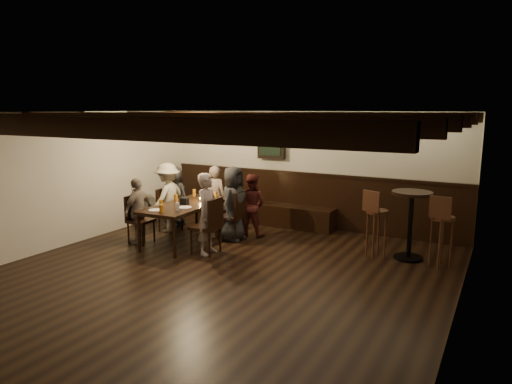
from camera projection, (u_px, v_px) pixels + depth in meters
The scene contains 27 objects.
room at pixel (267, 183), 8.59m from camera, with size 7.00×7.00×7.00m.
dining_table at pixel (186, 207), 8.44m from camera, with size 0.97×1.96×0.72m.
chair_left_near at pixel (170, 218), 9.21m from camera, with size 0.42×0.42×0.87m.
chair_left_far at pixel (140, 228), 8.41m from camera, with size 0.43×0.43×0.89m.
chair_right_near at pixel (232, 225), 8.59m from camera, with size 0.45×0.45×0.94m.
chair_right_far at pixel (207, 236), 7.79m from camera, with size 0.47×0.47×0.97m.
person_bench_left at pixel (175, 196), 9.62m from camera, with size 0.62×0.40×1.26m, color #28282B.
person_bench_centre at pixel (215, 197), 9.37m from camera, with size 0.48×0.31×1.31m, color gray.
person_bench_right at pixel (251, 205), 8.86m from camera, with size 0.59×0.46×1.22m, color #501D1B.
person_left_near at pixel (168, 197), 9.15m from camera, with size 0.90×0.52×1.39m, color #AAA490.
person_left_far at pixel (138, 211), 8.37m from camera, with size 0.71×0.30×1.21m, color slate.
person_right_near at pixel (233, 204), 8.50m from camera, with size 0.69×0.45×1.41m, color #232426.
person_right_far at pixel (208, 214), 7.71m from camera, with size 0.51×0.33×1.40m, color #A5948C.
pint_a at pixel (194, 193), 9.15m from camera, with size 0.07×0.07×0.14m, color #BF7219.
pint_b at pixel (216, 195), 8.88m from camera, with size 0.07×0.07×0.14m, color #BF7219.
pint_c at pixel (176, 198), 8.63m from camera, with size 0.07×0.07×0.14m, color #BF7219.
pint_d at pixel (206, 200), 8.46m from camera, with size 0.07×0.07×0.14m, color silver.
pint_e at pixel (161, 204), 8.11m from camera, with size 0.07×0.07×0.14m, color #BF7219.
pint_f at pixel (177, 207), 7.84m from camera, with size 0.07×0.07×0.14m, color silver.
pint_g at pixel (161, 209), 7.68m from camera, with size 0.07×0.07×0.14m, color #BF7219.
plate_near at pixel (156, 210), 7.87m from camera, with size 0.24×0.24×0.01m, color white.
plate_far at pixel (185, 207), 8.08m from camera, with size 0.24×0.24×0.01m, color white.
condiment_caddy at pixel (184, 201), 8.37m from camera, with size 0.15×0.10×0.12m, color black.
candle at pixel (200, 200), 8.63m from camera, with size 0.05×0.05×0.05m, color beige.
high_top_table at pixel (411, 215), 7.42m from camera, with size 0.64×0.64×1.14m.
bar_stool_left at pixel (376, 233), 7.54m from camera, with size 0.40×0.41×1.15m.
bar_stool_right at pixel (441, 240), 7.10m from camera, with size 0.37×0.39×1.15m.
Camera 1 is at (3.65, -5.30, 2.45)m, focal length 32.00 mm.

